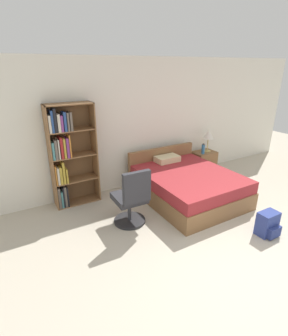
% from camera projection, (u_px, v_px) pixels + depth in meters
% --- Properties ---
extents(ground_plane, '(14.00, 14.00, 0.00)m').
position_uv_depth(ground_plane, '(264.00, 275.00, 3.27)').
color(ground_plane, '#BCB29E').
extents(wall_back, '(9.00, 0.06, 2.60)m').
position_uv_depth(wall_back, '(138.00, 124.00, 5.39)').
color(wall_back, silver).
rests_on(wall_back, ground_plane).
extents(bookshelf, '(0.81, 0.32, 1.85)m').
position_uv_depth(bookshelf, '(67.00, 155.00, 4.60)').
color(bookshelf, brown).
rests_on(bookshelf, ground_plane).
extents(bed, '(1.60, 1.94, 0.79)m').
position_uv_depth(bed, '(186.00, 184.00, 5.08)').
color(bed, brown).
rests_on(bed, ground_plane).
extents(office_chair, '(0.52, 0.59, 1.00)m').
position_uv_depth(office_chair, '(132.00, 200.00, 4.13)').
color(office_chair, '#232326').
rests_on(office_chair, ground_plane).
extents(nightstand, '(0.54, 0.42, 0.52)m').
position_uv_depth(nightstand, '(203.00, 162.00, 6.31)').
color(nightstand, brown).
rests_on(nightstand, ground_plane).
extents(table_lamp, '(0.25, 0.25, 0.52)m').
position_uv_depth(table_lamp, '(209.00, 135.00, 6.10)').
color(table_lamp, tan).
rests_on(table_lamp, nightstand).
extents(water_bottle, '(0.07, 0.07, 0.24)m').
position_uv_depth(water_bottle, '(203.00, 149.00, 6.04)').
color(water_bottle, teal).
rests_on(water_bottle, nightstand).
extents(backpack_blue, '(0.32, 0.27, 0.37)m').
position_uv_depth(backpack_blue, '(268.00, 224.00, 3.98)').
color(backpack_blue, navy).
rests_on(backpack_blue, ground_plane).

